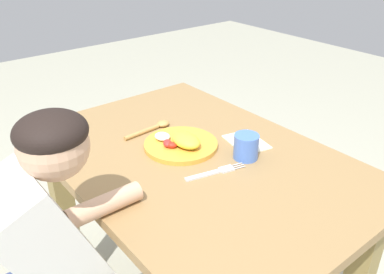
# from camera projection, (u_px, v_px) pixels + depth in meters

# --- Properties ---
(dining_table) EXTENTS (1.08, 0.74, 0.76)m
(dining_table) POSITION_uv_depth(u_px,v_px,m) (195.00, 196.00, 1.32)
(dining_table) COLOR #987648
(dining_table) RESTS_ON ground_plane
(plate) EXTENTS (0.24, 0.24, 0.05)m
(plate) POSITION_uv_depth(u_px,v_px,m) (181.00, 143.00, 1.28)
(plate) COLOR gold
(plate) RESTS_ON dining_table
(fork) EXTENTS (0.06, 0.19, 0.01)m
(fork) POSITION_uv_depth(u_px,v_px,m) (214.00, 172.00, 1.16)
(fork) COLOR silver
(fork) RESTS_ON dining_table
(spoon) EXTENTS (0.04, 0.19, 0.02)m
(spoon) POSITION_uv_depth(u_px,v_px,m) (154.00, 127.00, 1.40)
(spoon) COLOR tan
(spoon) RESTS_ON dining_table
(drinking_cup) EXTENTS (0.08, 0.08, 0.08)m
(drinking_cup) POSITION_uv_depth(u_px,v_px,m) (246.00, 147.00, 1.22)
(drinking_cup) COLOR #4B77D8
(drinking_cup) RESTS_ON dining_table
(napkin) EXTENTS (0.16, 0.13, 0.00)m
(napkin) POSITION_uv_depth(u_px,v_px,m) (246.00, 142.00, 1.32)
(napkin) COLOR white
(napkin) RESTS_ON dining_table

